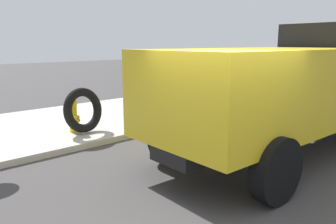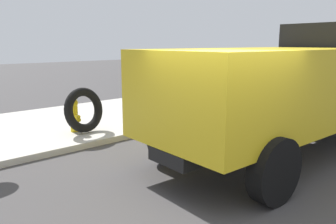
% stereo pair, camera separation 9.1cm
% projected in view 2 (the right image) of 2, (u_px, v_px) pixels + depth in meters
% --- Properties ---
extents(ground_plane, '(80.00, 80.00, 0.00)m').
position_uv_depth(ground_plane, '(221.00, 204.00, 5.36)').
color(ground_plane, '#423F3F').
extents(sidewalk_curb, '(36.00, 5.00, 0.15)m').
position_uv_depth(sidewalk_curb, '(51.00, 126.00, 10.08)').
color(sidewalk_curb, '#BCB7AD').
rests_on(sidewalk_curb, ground).
extents(fire_hydrant, '(0.24, 0.55, 0.91)m').
position_uv_depth(fire_hydrant, '(74.00, 114.00, 9.06)').
color(fire_hydrant, yellow).
rests_on(fire_hydrant, sidewalk_curb).
extents(loose_tire, '(1.25, 0.62, 1.22)m').
position_uv_depth(loose_tire, '(84.00, 110.00, 8.95)').
color(loose_tire, black).
rests_on(loose_tire, sidewalk_curb).
extents(dump_truck_yellow, '(7.10, 3.05, 3.00)m').
position_uv_depth(dump_truck_yellow, '(292.00, 84.00, 7.55)').
color(dump_truck_yellow, gold).
rests_on(dump_truck_yellow, ground).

